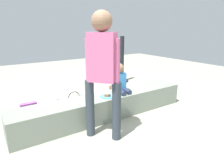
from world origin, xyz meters
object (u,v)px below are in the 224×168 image
Objects in this scene: cake_plate at (107,96)px; gift_bag at (29,113)px; child_seated at (120,80)px; handbag_brown_canvas at (116,90)px; adult_standing at (102,66)px; handbag_black_leather at (74,104)px; cake_box_white at (94,96)px; water_bottle_near_gift at (58,106)px; water_bottle_far_side at (81,96)px.

gift_bag is (-1.07, 0.51, -0.22)m from cake_plate.
child_seated reaches higher than handbag_brown_canvas.
handbag_black_leather is (0.01, 0.98, -0.82)m from adult_standing.
child_seated reaches higher than cake_box_white.
adult_standing is 1.45m from water_bottle_near_gift.
cake_plate reaches higher than gift_bag.
cake_plate is 1.20m from gift_bag.
cake_box_white is (0.80, 0.18, -0.03)m from water_bottle_near_gift.
adult_standing is at bearing -103.45° from water_bottle_far_side.
handbag_brown_canvas reaches higher than water_bottle_far_side.
adult_standing reaches higher than water_bottle_far_side.
gift_bag reaches higher than water_bottle_near_gift.
child_seated is 1.49m from gift_bag.
water_bottle_near_gift is (-0.86, 0.62, -0.48)m from child_seated.
adult_standing reaches higher than cake_box_white.
cake_box_white is at bearing 12.68° from water_bottle_near_gift.
water_bottle_far_side is at bearing 25.92° from water_bottle_near_gift.
handbag_black_leather is (-0.63, 0.45, -0.44)m from child_seated.
gift_bag is at bearing 127.78° from adult_standing.
cake_plate is (0.34, 0.43, -0.58)m from adult_standing.
handbag_brown_canvas is at bearing 9.83° from gift_bag.
cake_box_white is 0.85× the size of handbag_brown_canvas.
water_bottle_near_gift is 0.29m from handbag_black_leather.
water_bottle_near_gift is (-0.22, 1.14, -0.86)m from adult_standing.
child_seated is 0.96m from handbag_brown_canvas.
cake_plate is 0.68m from handbag_black_leather.
gift_bag is at bearing -170.17° from handbag_brown_canvas.
water_bottle_near_gift is 0.78× the size of cake_box_white.
cake_plate is 0.68× the size of handbag_brown_canvas.
water_bottle_near_gift is 1.15× the size of water_bottle_far_side.
gift_bag is 1.83m from handbag_brown_canvas.
handbag_black_leather is at bearing 121.12° from cake_plate.
water_bottle_near_gift is 0.82m from cake_box_white.
handbag_black_leather is at bearing 2.91° from gift_bag.
cake_plate is at bearing -163.18° from child_seated.
water_bottle_near_gift is at bearing 144.08° from handbag_black_leather.
gift_bag is 1.70× the size of water_bottle_near_gift.
cake_plate is 0.97m from cake_box_white.
water_bottle_far_side is at bearing 159.01° from cake_box_white.
cake_plate is at bearing -132.08° from handbag_brown_canvas.
gift_bag is 1.04× the size of handbag_black_leather.
adult_standing is (-0.64, -0.52, 0.38)m from child_seated.
handbag_black_leather is at bearing 144.41° from child_seated.
water_bottle_near_gift is (0.51, 0.20, -0.07)m from gift_bag.
water_bottle_far_side is (0.56, 0.27, -0.01)m from water_bottle_near_gift.
adult_standing is at bearing -140.74° from child_seated.
gift_bag is at bearing -177.09° from handbag_black_leather.
cake_box_white is 0.78× the size of handbag_black_leather.
water_bottle_far_side is 0.55m from handbag_black_leather.
child_seated is 1.16m from water_bottle_near_gift.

